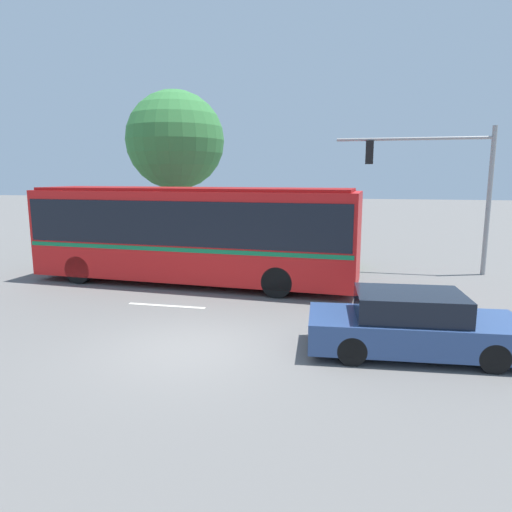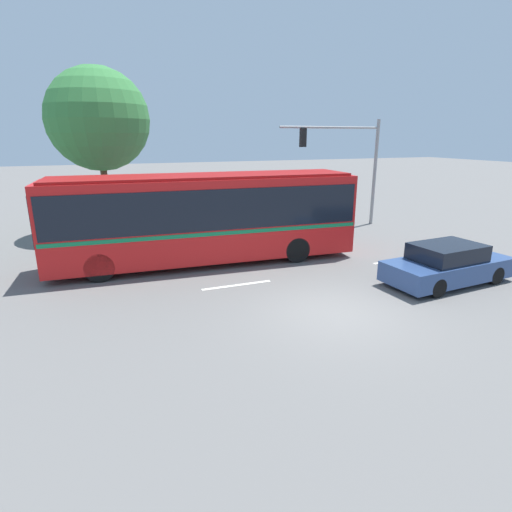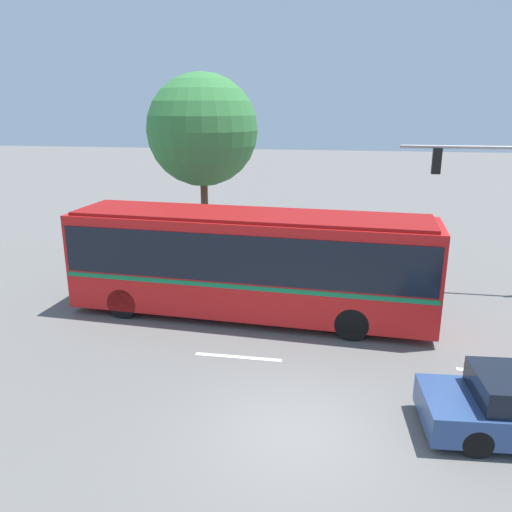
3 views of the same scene
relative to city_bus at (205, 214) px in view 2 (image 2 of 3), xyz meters
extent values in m
plane|color=slate|center=(2.08, -5.99, -1.93)|extent=(140.00, 140.00, 0.00)
cube|color=red|center=(0.01, 0.00, -0.16)|extent=(11.66, 3.15, 3.05)
cube|color=black|center=(0.01, 0.00, 0.33)|extent=(11.43, 3.18, 1.46)
cube|color=#147A47|center=(0.01, 0.00, -0.52)|extent=(11.55, 3.17, 0.14)
cube|color=black|center=(-5.77, 0.33, 0.21)|extent=(0.18, 2.12, 1.71)
cube|color=maroon|center=(0.01, 0.00, 1.42)|extent=(11.19, 2.93, 0.10)
cylinder|color=black|center=(-3.97, -0.87, -1.43)|extent=(1.02, 0.36, 1.00)
cylinder|color=black|center=(-3.84, 1.32, -1.43)|extent=(1.02, 0.36, 1.00)
cylinder|color=black|center=(3.29, -1.29, -1.43)|extent=(1.02, 0.36, 1.00)
cylinder|color=black|center=(3.42, 0.90, -1.43)|extent=(1.02, 0.36, 1.00)
cube|color=navy|center=(6.94, -5.26, -1.44)|extent=(4.57, 2.11, 0.65)
cube|color=black|center=(6.83, -5.27, -0.84)|extent=(2.34, 1.74, 0.54)
cylinder|color=black|center=(8.26, -4.38, -1.63)|extent=(0.62, 0.26, 0.61)
cylinder|color=black|center=(8.37, -5.95, -1.63)|extent=(0.62, 0.26, 0.61)
cylinder|color=black|center=(5.55, -4.58, -1.63)|extent=(0.62, 0.26, 0.61)
cylinder|color=black|center=(5.66, -6.15, -1.63)|extent=(0.62, 0.26, 0.61)
cylinder|color=gray|center=(10.56, 3.79, 0.89)|extent=(0.18, 0.18, 5.65)
cylinder|color=gray|center=(7.67, 3.79, 3.28)|extent=(5.78, 0.12, 0.12)
cube|color=black|center=(6.07, 3.79, 2.78)|extent=(0.30, 0.22, 0.90)
cylinder|color=red|center=(6.07, 3.91, 3.08)|extent=(0.18, 0.02, 0.18)
cylinder|color=yellow|center=(6.07, 3.91, 2.78)|extent=(0.18, 0.02, 0.18)
cylinder|color=green|center=(6.07, 3.91, 2.48)|extent=(0.18, 0.02, 0.18)
cube|color=#286028|center=(0.72, 4.19, -1.41)|extent=(10.09, 1.42, 1.04)
cube|color=#B22D6B|center=(0.72, 4.19, -0.69)|extent=(9.88, 1.35, 0.41)
cylinder|color=brown|center=(-3.37, 7.06, -0.03)|extent=(0.33, 0.33, 3.80)
sphere|color=#387F3D|center=(-3.37, 7.06, 3.63)|extent=(4.90, 4.90, 4.90)
cube|color=silver|center=(7.19, -2.62, -1.93)|extent=(2.40, 0.16, 0.01)
cube|color=silver|center=(0.24, -2.95, -1.93)|extent=(2.40, 0.16, 0.01)
camera|label=1|loc=(5.64, -15.21, 1.88)|focal=32.18mm
camera|label=2|loc=(-3.78, -15.04, 2.83)|focal=28.56mm
camera|label=3|loc=(2.84, -15.24, 4.70)|focal=35.77mm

